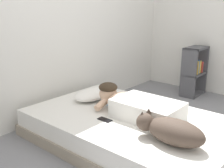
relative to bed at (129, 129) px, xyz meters
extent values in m
plane|color=gray|center=(0.12, -0.49, -0.14)|extent=(12.25, 12.25, 0.00)
cube|color=silver|center=(0.12, 1.17, 1.11)|extent=(4.12, 0.10, 2.50)
cube|color=gray|center=(0.00, 0.00, -0.08)|extent=(1.31, 2.07, 0.11)
cube|color=white|center=(0.00, 0.00, 0.06)|extent=(1.27, 2.00, 0.17)
ellipsoid|color=white|center=(0.14, 0.63, 0.20)|extent=(0.52, 0.32, 0.11)
cube|color=white|center=(0.06, -0.17, 0.23)|extent=(0.42, 0.64, 0.18)
ellipsoid|color=#D8AD8E|center=(0.06, 0.17, 0.25)|extent=(0.32, 0.20, 0.16)
sphere|color=#D8AD8E|center=(0.06, 0.33, 0.29)|extent=(0.19, 0.19, 0.19)
ellipsoid|color=#332619|center=(0.06, 0.33, 0.36)|extent=(0.20, 0.20, 0.10)
cylinder|color=#D8AD8E|center=(-0.04, 0.31, 0.22)|extent=(0.23, 0.07, 0.14)
cylinder|color=#D8AD8E|center=(0.16, 0.31, 0.22)|extent=(0.23, 0.07, 0.14)
ellipsoid|color=#4C3D33|center=(-0.22, -0.61, 0.24)|extent=(0.26, 0.48, 0.20)
sphere|color=#4C3D33|center=(-0.25, -0.35, 0.26)|extent=(0.15, 0.15, 0.15)
cone|color=#3D3028|center=(-0.27, -0.33, 0.33)|extent=(0.05, 0.05, 0.05)
cone|color=#3D3028|center=(-0.17, -0.33, 0.33)|extent=(0.05, 0.05, 0.05)
cylinder|color=teal|center=(0.11, 0.33, 0.18)|extent=(0.09, 0.09, 0.07)
torus|color=teal|center=(0.17, 0.33, 0.18)|extent=(0.05, 0.01, 0.05)
cube|color=black|center=(-0.23, 0.12, 0.15)|extent=(0.07, 0.14, 0.01)
cube|color=#4C4C51|center=(1.68, 0.16, 0.23)|extent=(0.03, 0.24, 0.75)
cube|color=#4C4C51|center=(2.10, 0.16, 0.23)|extent=(0.03, 0.24, 0.75)
cube|color=#4C4C51|center=(1.89, 0.16, -0.13)|extent=(0.45, 0.24, 0.03)
cube|color=#4C4C51|center=(1.89, 0.16, 0.20)|extent=(0.45, 0.24, 0.03)
cube|color=#4C4C51|center=(1.89, 0.16, 0.59)|extent=(0.45, 0.24, 0.03)
cube|color=#3866A5|center=(1.70, 0.16, 0.31)|extent=(0.02, 0.18, 0.20)
cube|color=#3F8C59|center=(1.73, 0.16, 0.32)|extent=(0.02, 0.16, 0.21)
cube|color=#BF723F|center=(1.77, 0.16, 0.30)|extent=(0.04, 0.16, 0.18)
cube|color=gold|center=(1.81, 0.16, 0.31)|extent=(0.03, 0.18, 0.20)
cube|color=#3866A5|center=(1.85, 0.16, 0.32)|extent=(0.03, 0.17, 0.21)
cube|color=gold|center=(1.89, 0.16, 0.31)|extent=(0.03, 0.16, 0.19)
cube|color=gold|center=(1.92, 0.16, 0.31)|extent=(0.04, 0.16, 0.19)
cube|color=#B23833|center=(1.97, 0.16, 0.30)|extent=(0.03, 0.19, 0.17)
camera|label=1|loc=(-1.99, -1.45, 1.18)|focal=42.73mm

